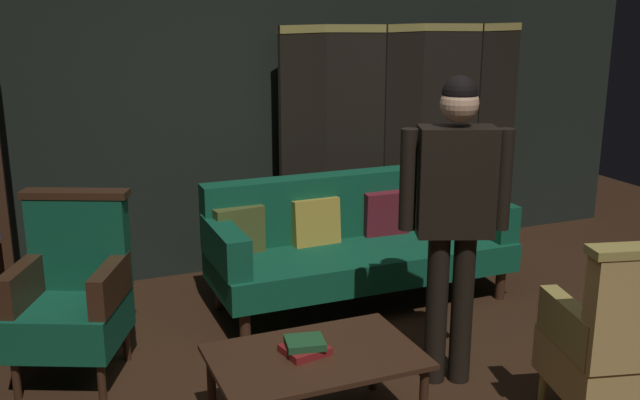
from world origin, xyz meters
name	(u,v)px	position (x,y,z in m)	size (l,w,h in m)	color
back_wall	(238,92)	(0.00, 2.45, 1.40)	(7.20, 0.10, 2.80)	black
folding_screen	(403,140)	(1.29, 2.16, 0.99)	(2.13, 0.31, 1.90)	black
velvet_couch	(357,237)	(0.55, 1.46, 0.46)	(2.12, 0.78, 0.88)	#382114
coffee_table	(315,363)	(-0.36, -0.01, 0.37)	(1.00, 0.64, 0.42)	#382114
armchair_gilt_accent	(622,344)	(0.98, -0.60, 0.49)	(0.70, 0.70, 1.04)	tan
armchair_wing_left	(73,293)	(-1.39, 1.06, 0.49)	(0.76, 0.76, 1.04)	#382114
standing_figure	(454,204)	(0.52, 0.19, 1.03)	(0.55, 0.34, 1.70)	black
book_red_leather	(305,350)	(-0.40, 0.02, 0.44)	(0.20, 0.18, 0.04)	maroon
book_green_cloth	(305,343)	(-0.40, 0.02, 0.47)	(0.18, 0.16, 0.04)	#1E4C28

